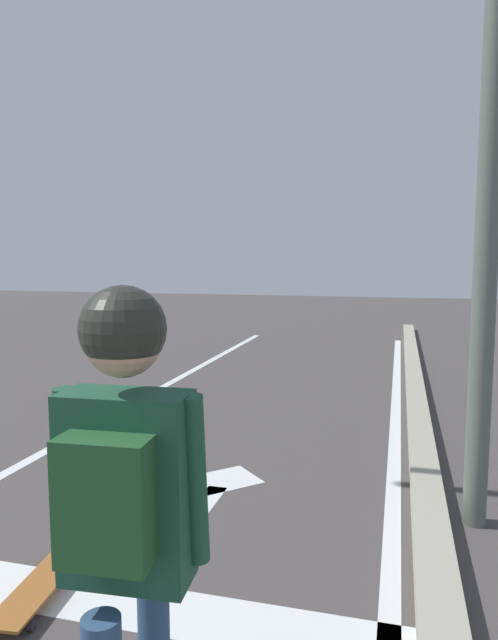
{
  "coord_description": "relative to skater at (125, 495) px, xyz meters",
  "views": [
    {
      "loc": [
        2.73,
        2.91,
        1.89
      ],
      "look_at": [
        1.28,
        8.35,
        1.26
      ],
      "focal_mm": 31.76,
      "sensor_mm": 36.0,
      "label": 1
    }
  ],
  "objects": [
    {
      "name": "lane_line_curbside",
      "position": [
        0.77,
        1.63,
        -1.18
      ],
      "size": [
        0.12,
        20.0,
        0.01
      ],
      "primitive_type": "cube",
      "color": "silver",
      "rests_on": "ground"
    },
    {
      "name": "lane_arrow_head",
      "position": [
        -0.63,
        2.95,
        -1.18
      ],
      "size": [
        0.71,
        0.71,
        0.01
      ],
      "primitive_type": "cube",
      "rotation": [
        0.0,
        0.0,
        0.79
      ],
      "color": "silver",
      "rests_on": "ground"
    },
    {
      "name": "lane_arrow_stem",
      "position": [
        -0.63,
        2.1,
        -1.18
      ],
      "size": [
        0.16,
        1.4,
        0.01
      ],
      "primitive_type": "cube",
      "color": "silver",
      "rests_on": "ground"
    },
    {
      "name": "spare_skateboard",
      "position": [
        -1.12,
        1.11,
        -1.12
      ],
      "size": [
        0.3,
        0.84,
        0.08
      ],
      "color": "#965925",
      "rests_on": "ground"
    },
    {
      "name": "stop_bar",
      "position": [
        -0.8,
        1.16,
        -1.18
      ],
      "size": [
        3.44,
        0.4,
        0.01
      ],
      "primitive_type": "cube",
      "color": "silver",
      "rests_on": "ground"
    },
    {
      "name": "skater",
      "position": [
        0.0,
        0.0,
        0.0
      ],
      "size": [
        0.47,
        0.63,
        1.72
      ],
      "color": "#2E4B6F",
      "rests_on": "skateboard"
    },
    {
      "name": "curb_strip",
      "position": [
        1.02,
        1.63,
        -1.12
      ],
      "size": [
        0.24,
        24.0,
        0.14
      ],
      "primitive_type": "cube",
      "color": "#A19C8A",
      "rests_on": "ground"
    }
  ]
}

